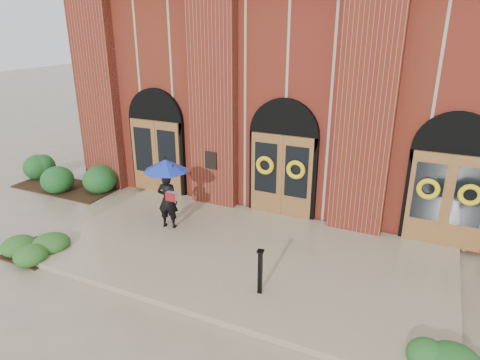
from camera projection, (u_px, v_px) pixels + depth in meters
The scene contains 7 objects.
ground at pixel (243, 260), 10.92m from camera, with size 90.00×90.00×0.00m, color gray.
landing at pixel (246, 255), 11.02m from camera, with size 10.00×5.30×0.15m, color gray.
church_building at pixel (335, 80), 17.15m from camera, with size 16.20×12.53×7.00m.
man_with_umbrella at pixel (167, 181), 11.87m from camera, with size 1.49×1.49×2.03m.
metal_post at pixel (260, 271), 9.17m from camera, with size 0.16×0.16×1.05m.
hedge_wall_left at pixel (64, 177), 15.48m from camera, with size 3.44×1.38×0.88m, color #194C1D.
hedge_front_left at pixel (34, 245), 11.17m from camera, with size 1.26×1.08×0.45m, color #25561D.
Camera 1 is at (3.97, -8.65, 5.73)m, focal length 32.00 mm.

